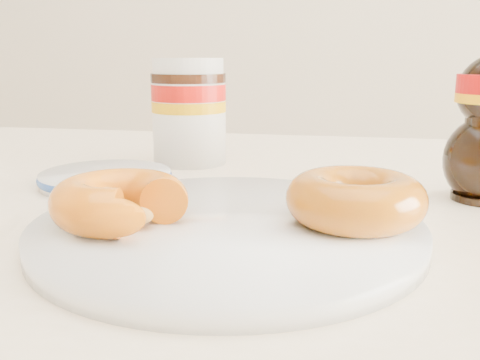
% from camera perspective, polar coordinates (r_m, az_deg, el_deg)
% --- Properties ---
extents(dining_table, '(1.40, 0.90, 0.75)m').
position_cam_1_polar(dining_table, '(0.56, 0.72, -10.34)').
color(dining_table, '#FAE0BE').
rests_on(dining_table, ground).
extents(plate, '(0.30, 0.30, 0.01)m').
position_cam_1_polar(plate, '(0.42, -1.33, -5.17)').
color(plate, white).
rests_on(plate, dining_table).
extents(donut_bitten, '(0.12, 0.12, 0.04)m').
position_cam_1_polar(donut_bitten, '(0.41, -12.68, -2.18)').
color(donut_bitten, '#C65C0B').
rests_on(donut_bitten, plate).
extents(donut_whole, '(0.12, 0.12, 0.04)m').
position_cam_1_polar(donut_whole, '(0.41, 12.21, -1.97)').
color(donut_whole, '#9C4A0A').
rests_on(donut_whole, plate).
extents(nutella_jar, '(0.10, 0.10, 0.14)m').
position_cam_1_polar(nutella_jar, '(0.70, -5.47, 7.72)').
color(nutella_jar, white).
rests_on(nutella_jar, dining_table).
extents(dark_jar, '(0.06, 0.06, 0.09)m').
position_cam_1_polar(dark_jar, '(0.73, -4.41, 5.54)').
color(dark_jar, black).
rests_on(dark_jar, dining_table).
extents(blue_rim_saucer, '(0.14, 0.14, 0.01)m').
position_cam_1_polar(blue_rim_saucer, '(0.61, -14.10, 0.27)').
color(blue_rim_saucer, white).
rests_on(blue_rim_saucer, dining_table).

